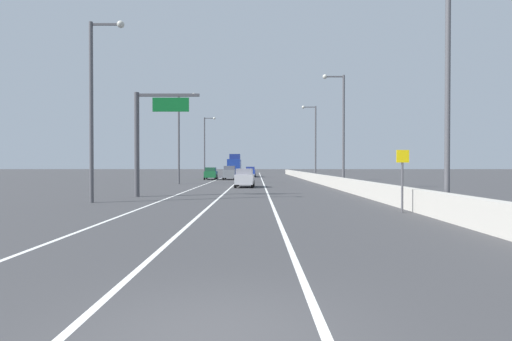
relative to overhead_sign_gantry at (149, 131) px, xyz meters
name	(u,v)px	position (x,y,z in m)	size (l,w,h in m)	color
ground_plane	(254,178)	(7.26, 40.13, -4.73)	(320.00, 320.00, 0.00)	#38383A
lane_stripe_left	(217,180)	(1.76, 31.13, -4.73)	(0.16, 130.00, 0.00)	silver
lane_stripe_center	(240,180)	(5.26, 31.13, -4.73)	(0.16, 130.00, 0.00)	silver
lane_stripe_right	(264,180)	(8.76, 31.13, -4.73)	(0.16, 130.00, 0.00)	silver
jersey_barrier_right	(329,181)	(15.74, 16.13, -4.18)	(0.60, 120.00, 1.10)	#B2ADA3
overhead_sign_gantry	(149,131)	(0.00, 0.00, 0.00)	(4.68, 0.36, 7.50)	#47474C
speed_advisory_sign	(404,176)	(14.84, -9.79, -2.96)	(0.60, 0.11, 3.00)	#4C4C51
lamp_post_right_near	(445,78)	(16.34, -10.63, 1.52)	(2.14, 0.44, 10.98)	#4C4C51
lamp_post_right_second	(343,124)	(16.00, 9.88, 1.52)	(2.14, 0.44, 10.98)	#4C4C51
lamp_post_right_third	(316,138)	(16.31, 30.39, 1.52)	(2.14, 0.44, 10.98)	#4C4C51
lamp_post_left_near	(97,99)	(-1.89, -4.63, 1.52)	(2.14, 0.44, 10.98)	#4C4C51
lamp_post_left_mid	(183,132)	(-1.27, 19.98, 1.52)	(2.14, 0.44, 10.98)	#4C4C51
lamp_post_left_far	(208,143)	(-1.28, 44.60, 1.52)	(2.14, 0.44, 10.98)	#4C4C51
car_green_0	(213,173)	(0.68, 35.16, -3.77)	(1.98, 4.53, 1.91)	#196033
car_blue_1	(252,172)	(6.79, 47.16, -3.75)	(1.96, 4.10, 1.97)	#1E389E
car_gray_2	(232,173)	(3.72, 34.31, -3.66)	(1.95, 4.73, 2.15)	slate
car_silver_3	(247,178)	(6.67, 12.48, -3.77)	(2.01, 4.19, 1.92)	#B7B7BC
box_truck	(236,166)	(3.63, 50.28, -2.67)	(2.57, 9.36, 4.48)	navy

